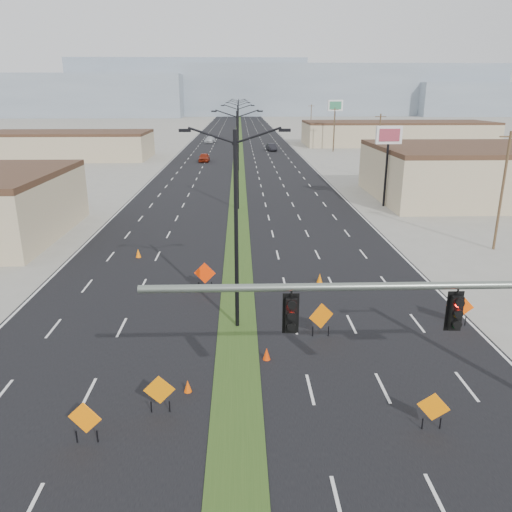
{
  "coord_description": "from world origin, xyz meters",
  "views": [
    {
      "loc": [
        0.2,
        -11.65,
        11.51
      ],
      "look_at": [
        1.04,
        13.99,
        3.2
      ],
      "focal_mm": 35.0,
      "sensor_mm": 36.0,
      "label": 1
    }
  ],
  "objects_px": {
    "construction_sign_0": "(85,419)",
    "cone_3": "(138,253)",
    "streetlight_5": "(238,115)",
    "cone_1": "(267,354)",
    "car_far": "(210,140)",
    "pole_sign_east_near": "(388,142)",
    "pole_sign_east_far": "(335,109)",
    "construction_sign_1": "(159,391)",
    "streetlight_3": "(238,125)",
    "streetlight_6": "(239,112)",
    "car_mid": "(272,147)",
    "construction_sign_5": "(460,307)",
    "car_left": "(204,157)",
    "streetlight_2": "(238,136)",
    "streetlight_0": "(236,226)",
    "cone_2": "(320,278)",
    "streetlight_1": "(238,157)",
    "construction_sign_4": "(433,408)",
    "cone_0": "(188,386)",
    "streetlight_4": "(238,119)",
    "construction_sign_2": "(205,274)",
    "construction_sign_3": "(321,317)"
  },
  "relations": [
    {
      "from": "construction_sign_0",
      "to": "cone_3",
      "type": "distance_m",
      "value": 20.92
    },
    {
      "from": "streetlight_5",
      "to": "cone_1",
      "type": "bearing_deg",
      "value": -89.47
    },
    {
      "from": "cone_3",
      "to": "car_far",
      "type": "bearing_deg",
      "value": 89.89
    },
    {
      "from": "cone_3",
      "to": "pole_sign_east_near",
      "type": "bearing_deg",
      "value": 36.66
    },
    {
      "from": "pole_sign_east_near",
      "to": "pole_sign_east_far",
      "type": "bearing_deg",
      "value": 81.13
    },
    {
      "from": "construction_sign_1",
      "to": "cone_3",
      "type": "bearing_deg",
      "value": 100.63
    },
    {
      "from": "streetlight_3",
      "to": "streetlight_6",
      "type": "xyz_separation_m",
      "value": [
        0.0,
        84.0,
        0.0
      ]
    },
    {
      "from": "car_mid",
      "to": "pole_sign_east_near",
      "type": "distance_m",
      "value": 57.3
    },
    {
      "from": "car_far",
      "to": "pole_sign_east_far",
      "type": "relative_size",
      "value": 0.51
    },
    {
      "from": "construction_sign_5",
      "to": "car_left",
      "type": "bearing_deg",
      "value": 121.63
    },
    {
      "from": "car_far",
      "to": "streetlight_2",
      "type": "bearing_deg",
      "value": -74.31
    },
    {
      "from": "streetlight_0",
      "to": "construction_sign_1",
      "type": "bearing_deg",
      "value": -111.51
    },
    {
      "from": "construction_sign_5",
      "to": "cone_3",
      "type": "xyz_separation_m",
      "value": [
        -18.88,
        12.14,
        -0.73
      ]
    },
    {
      "from": "cone_2",
      "to": "construction_sign_1",
      "type": "bearing_deg",
      "value": -121.15
    },
    {
      "from": "streetlight_5",
      "to": "streetlight_1",
      "type": "bearing_deg",
      "value": -90.0
    },
    {
      "from": "construction_sign_4",
      "to": "cone_0",
      "type": "bearing_deg",
      "value": -176.17
    },
    {
      "from": "streetlight_0",
      "to": "construction_sign_4",
      "type": "xyz_separation_m",
      "value": [
        7.01,
        -8.66,
        -4.54
      ]
    },
    {
      "from": "streetlight_2",
      "to": "pole_sign_east_far",
      "type": "relative_size",
      "value": 0.95
    },
    {
      "from": "construction_sign_4",
      "to": "pole_sign_east_near",
      "type": "height_order",
      "value": "pole_sign_east_near"
    },
    {
      "from": "streetlight_6",
      "to": "construction_sign_5",
      "type": "height_order",
      "value": "streetlight_6"
    },
    {
      "from": "streetlight_4",
      "to": "construction_sign_1",
      "type": "distance_m",
      "value": 119.46
    },
    {
      "from": "streetlight_1",
      "to": "cone_1",
      "type": "distance_m",
      "value": 31.95
    },
    {
      "from": "cone_1",
      "to": "construction_sign_0",
      "type": "bearing_deg",
      "value": -139.86
    },
    {
      "from": "streetlight_5",
      "to": "construction_sign_1",
      "type": "xyz_separation_m",
      "value": [
        -2.89,
        -147.34,
        -4.49
      ]
    },
    {
      "from": "streetlight_5",
      "to": "cone_1",
      "type": "height_order",
      "value": "streetlight_5"
    },
    {
      "from": "cone_2",
      "to": "construction_sign_2",
      "type": "bearing_deg",
      "value": -171.99
    },
    {
      "from": "construction_sign_0",
      "to": "construction_sign_2",
      "type": "bearing_deg",
      "value": 87.97
    },
    {
      "from": "car_mid",
      "to": "pole_sign_east_near",
      "type": "xyz_separation_m",
      "value": [
        8.64,
        -56.31,
        6.08
      ]
    },
    {
      "from": "cone_0",
      "to": "cone_1",
      "type": "distance_m",
      "value": 4.16
    },
    {
      "from": "construction_sign_1",
      "to": "cone_0",
      "type": "bearing_deg",
      "value": 53.46
    },
    {
      "from": "streetlight_3",
      "to": "streetlight_5",
      "type": "distance_m",
      "value": 56.0
    },
    {
      "from": "streetlight_0",
      "to": "streetlight_4",
      "type": "xyz_separation_m",
      "value": [
        0.0,
        112.0,
        0.0
      ]
    },
    {
      "from": "construction_sign_3",
      "to": "construction_sign_0",
      "type": "bearing_deg",
      "value": -161.29
    },
    {
      "from": "streetlight_6",
      "to": "construction_sign_2",
      "type": "height_order",
      "value": "streetlight_6"
    },
    {
      "from": "streetlight_6",
      "to": "car_mid",
      "type": "distance_m",
      "value": 83.11
    },
    {
      "from": "car_mid",
      "to": "construction_sign_2",
      "type": "xyz_separation_m",
      "value": [
        -9.13,
        -80.19,
        0.3
      ]
    },
    {
      "from": "streetlight_5",
      "to": "cone_2",
      "type": "bearing_deg",
      "value": -87.75
    },
    {
      "from": "car_mid",
      "to": "streetlight_3",
      "type": "bearing_deg",
      "value": -177.12
    },
    {
      "from": "construction_sign_5",
      "to": "cone_2",
      "type": "relative_size",
      "value": 2.86
    },
    {
      "from": "construction_sign_2",
      "to": "cone_1",
      "type": "relative_size",
      "value": 2.99
    },
    {
      "from": "car_far",
      "to": "pole_sign_east_near",
      "type": "distance_m",
      "value": 79.11
    },
    {
      "from": "streetlight_5",
      "to": "construction_sign_4",
      "type": "height_order",
      "value": "streetlight_5"
    },
    {
      "from": "car_far",
      "to": "cone_3",
      "type": "xyz_separation_m",
      "value": [
        -0.18,
        -92.68,
        -0.44
      ]
    },
    {
      "from": "streetlight_2",
      "to": "car_mid",
      "type": "bearing_deg",
      "value": 76.35
    },
    {
      "from": "streetlight_1",
      "to": "construction_sign_5",
      "type": "height_order",
      "value": "streetlight_1"
    },
    {
      "from": "car_far",
      "to": "cone_1",
      "type": "bearing_deg",
      "value": -78.23
    },
    {
      "from": "streetlight_0",
      "to": "cone_1",
      "type": "relative_size",
      "value": 16.84
    },
    {
      "from": "construction_sign_1",
      "to": "construction_sign_2",
      "type": "distance_m",
      "value": 12.51
    },
    {
      "from": "construction_sign_1",
      "to": "pole_sign_east_near",
      "type": "relative_size",
      "value": 0.19
    },
    {
      "from": "streetlight_3",
      "to": "pole_sign_east_near",
      "type": "height_order",
      "value": "streetlight_3"
    }
  ]
}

